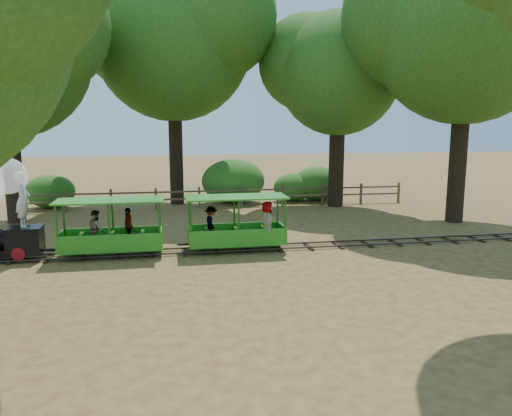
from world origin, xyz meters
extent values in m
plane|color=#9E8244|center=(0.00, 0.00, 0.00)|extent=(90.00, 90.00, 0.00)
cube|color=#3F3D3A|center=(0.00, -0.30, 0.08)|extent=(22.00, 0.05, 0.05)
cube|color=#3F3D3A|center=(0.00, 0.30, 0.08)|extent=(22.00, 0.05, 0.05)
cube|color=#382314|center=(0.00, 0.00, 0.03)|extent=(0.12, 1.00, 0.05)
cube|color=#382314|center=(-5.00, 0.00, 0.03)|extent=(0.12, 1.00, 0.05)
cube|color=#382314|center=(5.00, 0.00, 0.03)|extent=(0.12, 1.00, 0.05)
cube|color=black|center=(-7.30, 0.00, 0.29)|extent=(2.31, 0.74, 0.19)
cube|color=black|center=(-6.62, 0.00, 0.67)|extent=(0.95, 0.74, 0.58)
cube|color=black|center=(-6.62, 0.00, 0.98)|extent=(1.00, 0.80, 0.04)
cylinder|color=maroon|center=(-7.41, 0.38, 0.29)|extent=(0.38, 0.06, 0.38)
cylinder|color=maroon|center=(-6.72, -0.38, 0.29)|extent=(0.38, 0.06, 0.38)
cylinder|color=maroon|center=(-6.72, 0.38, 0.29)|extent=(0.38, 0.06, 0.38)
sphere|color=white|center=(-6.99, 0.15, 2.49)|extent=(1.05, 1.05, 1.05)
imported|color=white|center=(-6.61, 0.08, 1.82)|extent=(0.41, 0.61, 1.62)
cube|color=#2E9320|center=(-4.17, 0.00, 0.30)|extent=(3.02, 1.15, 0.09)
cube|color=#216316|center=(-4.17, 0.00, 0.19)|extent=(2.72, 0.44, 0.12)
cube|color=#2E9320|center=(-4.17, -0.54, 0.56)|extent=(3.02, 0.05, 0.44)
cube|color=#2E9320|center=(-4.17, 0.54, 0.56)|extent=(3.02, 0.05, 0.44)
cube|color=#2E9320|center=(-4.17, 0.00, 1.72)|extent=(3.15, 1.29, 0.04)
cylinder|color=#216316|center=(-5.61, -0.52, 1.01)|extent=(0.06, 0.06, 1.42)
cylinder|color=#216316|center=(-5.61, 0.52, 1.01)|extent=(0.06, 0.06, 1.42)
cylinder|color=#216316|center=(-2.73, -0.52, 1.01)|extent=(0.06, 0.06, 1.42)
cylinder|color=#216316|center=(-2.73, 0.52, 1.01)|extent=(0.06, 0.06, 1.42)
cube|color=#216316|center=(-5.07, 0.00, 0.52)|extent=(0.11, 0.98, 0.36)
cube|color=#216316|center=(-4.17, 0.00, 0.52)|extent=(0.11, 0.98, 0.36)
cube|color=#216316|center=(-3.26, 0.00, 0.52)|extent=(0.11, 0.98, 0.36)
cylinder|color=black|center=(-5.13, -0.30, 0.22)|extent=(0.25, 0.05, 0.25)
cylinder|color=black|center=(-5.13, 0.30, 0.22)|extent=(0.25, 0.05, 0.25)
cylinder|color=black|center=(-3.20, -0.30, 0.22)|extent=(0.25, 0.05, 0.25)
cylinder|color=black|center=(-3.20, 0.30, 0.22)|extent=(0.25, 0.05, 0.25)
imported|color=gray|center=(-4.57, -0.19, 0.90)|extent=(0.56, 0.65, 1.13)
imported|color=gray|center=(-3.69, 0.33, 0.88)|extent=(0.40, 0.68, 1.08)
cube|color=#2E9320|center=(-0.36, 0.00, 0.30)|extent=(3.02, 1.15, 0.09)
cube|color=#216316|center=(-0.36, 0.00, 0.19)|extent=(2.72, 0.44, 0.12)
cube|color=#2E9320|center=(-0.36, -0.54, 0.56)|extent=(3.02, 0.05, 0.44)
cube|color=#2E9320|center=(-0.36, 0.54, 0.56)|extent=(3.02, 0.05, 0.44)
cube|color=#2E9320|center=(-0.36, 0.00, 1.72)|extent=(3.15, 1.29, 0.04)
cylinder|color=#216316|center=(-1.80, -0.52, 1.01)|extent=(0.06, 0.06, 1.42)
cylinder|color=#216316|center=(-1.80, 0.52, 1.01)|extent=(0.06, 0.06, 1.42)
cylinder|color=#216316|center=(1.08, -0.52, 1.01)|extent=(0.06, 0.06, 1.42)
cylinder|color=#216316|center=(1.08, 0.52, 1.01)|extent=(0.06, 0.06, 1.42)
cube|color=#216316|center=(-1.27, 0.00, 0.52)|extent=(0.11, 0.98, 0.36)
cube|color=#216316|center=(-0.36, 0.00, 0.52)|extent=(0.11, 0.98, 0.36)
cube|color=#216316|center=(0.55, 0.00, 0.52)|extent=(0.11, 0.98, 0.36)
cylinder|color=black|center=(-1.33, -0.30, 0.22)|extent=(0.25, 0.05, 0.25)
cylinder|color=black|center=(-1.33, 0.30, 0.22)|extent=(0.25, 0.05, 0.25)
cylinder|color=black|center=(0.61, -0.30, 0.22)|extent=(0.25, 0.05, 0.25)
cylinder|color=black|center=(0.61, 0.30, 0.22)|extent=(0.25, 0.05, 0.25)
imported|color=gray|center=(-1.14, 0.20, 0.88)|extent=(0.49, 0.74, 1.07)
imported|color=gray|center=(0.56, -0.34, 0.97)|extent=(0.56, 0.71, 1.27)
cylinder|color=#2D2116|center=(-8.50, 6.00, 1.81)|extent=(0.70, 0.70, 3.61)
cylinder|color=#2D2116|center=(-8.50, 6.00, 4.64)|extent=(0.52, 0.53, 2.06)
sphere|color=#295319|center=(-8.50, 6.00, 6.67)|extent=(6.65, 6.65, 6.65)
sphere|color=#295319|center=(-6.84, 5.00, 7.50)|extent=(4.98, 4.98, 4.98)
cylinder|color=#2D2116|center=(-2.00, 9.50, 2.11)|extent=(0.66, 0.66, 4.22)
cylinder|color=#2D2116|center=(-2.00, 9.50, 5.42)|extent=(0.50, 0.50, 2.41)
sphere|color=#295319|center=(-2.00, 9.50, 7.75)|extent=(7.50, 7.50, 7.50)
sphere|color=#295319|center=(-0.13, 8.38, 8.69)|extent=(5.62, 5.62, 5.62)
sphere|color=#295319|center=(-3.69, 10.81, 8.50)|extent=(6.00, 6.00, 6.00)
cylinder|color=#2D2116|center=(5.50, 7.50, 1.70)|extent=(0.72, 0.72, 3.40)
cylinder|color=#2D2116|center=(5.50, 7.50, 4.38)|extent=(0.54, 0.54, 1.95)
sphere|color=#295319|center=(5.50, 7.50, 6.20)|extent=(5.70, 5.70, 5.70)
sphere|color=#295319|center=(6.92, 6.65, 6.92)|extent=(4.27, 4.27, 4.27)
sphere|color=#295319|center=(4.22, 8.50, 6.77)|extent=(4.56, 4.56, 4.56)
cylinder|color=#2D2116|center=(9.00, 3.00, 2.03)|extent=(0.68, 0.68, 4.06)
cylinder|color=#2D2116|center=(9.00, 3.00, 5.22)|extent=(0.51, 0.51, 2.32)
sphere|color=#295319|center=(9.00, 3.00, 7.45)|extent=(7.13, 7.13, 7.13)
sphere|color=#295319|center=(7.40, 4.25, 8.17)|extent=(5.70, 5.70, 5.70)
cube|color=brown|center=(-9.00, 8.00, 0.50)|extent=(0.10, 0.10, 1.00)
cube|color=brown|center=(-7.00, 8.00, 0.50)|extent=(0.10, 0.10, 1.00)
cube|color=brown|center=(-5.00, 8.00, 0.50)|extent=(0.10, 0.10, 1.00)
cube|color=brown|center=(-3.00, 8.00, 0.50)|extent=(0.10, 0.10, 1.00)
cube|color=brown|center=(-1.00, 8.00, 0.50)|extent=(0.10, 0.10, 1.00)
cube|color=brown|center=(1.00, 8.00, 0.50)|extent=(0.10, 0.10, 1.00)
cube|color=brown|center=(3.00, 8.00, 0.50)|extent=(0.10, 0.10, 1.00)
cube|color=brown|center=(5.00, 8.00, 0.50)|extent=(0.10, 0.10, 1.00)
cube|color=brown|center=(7.00, 8.00, 0.50)|extent=(0.10, 0.10, 1.00)
cube|color=brown|center=(9.00, 8.00, 0.50)|extent=(0.10, 0.10, 1.00)
cube|color=brown|center=(0.00, 8.00, 0.80)|extent=(18.00, 0.06, 0.08)
cube|color=brown|center=(0.00, 8.00, 0.45)|extent=(18.00, 0.06, 0.08)
ellipsoid|color=#2D6B1E|center=(-7.88, 9.30, 0.79)|extent=(2.27, 1.75, 1.57)
ellipsoid|color=#2D6B1E|center=(0.78, 9.30, 1.09)|extent=(3.16, 2.43, 2.19)
ellipsoid|color=#2D6B1E|center=(3.87, 9.30, 0.71)|extent=(2.05, 1.58, 1.42)
ellipsoid|color=#2D6B1E|center=(5.14, 9.30, 0.88)|extent=(2.54, 1.95, 1.76)
camera|label=1|loc=(-2.46, -15.19, 4.06)|focal=35.00mm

